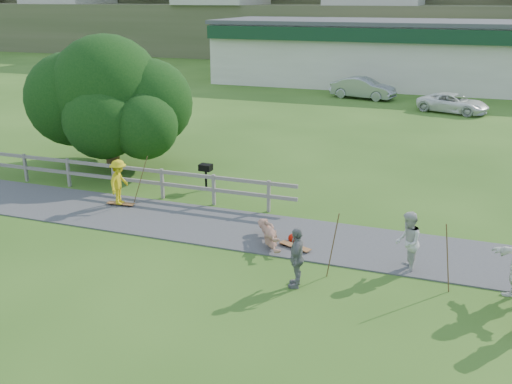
% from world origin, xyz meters
% --- Properties ---
extents(ground, '(260.00, 260.00, 0.00)m').
position_xyz_m(ground, '(0.00, 0.00, 0.00)').
color(ground, '#2C5317').
rests_on(ground, ground).
extents(path, '(34.00, 3.00, 0.04)m').
position_xyz_m(path, '(0.00, 1.50, 0.02)').
color(path, '#3E3E41').
rests_on(path, ground).
extents(fence, '(15.05, 0.10, 1.10)m').
position_xyz_m(fence, '(-4.62, 3.30, 0.72)').
color(fence, '#635E57').
rests_on(fence, ground).
extents(strip_mall, '(32.50, 10.75, 5.10)m').
position_xyz_m(strip_mall, '(4.00, 34.94, 2.58)').
color(strip_mall, beige).
rests_on(strip_mall, ground).
extents(skater_rider, '(0.67, 1.06, 1.56)m').
position_xyz_m(skater_rider, '(-2.98, 2.08, 0.78)').
color(skater_rider, gold).
rests_on(skater_rider, ground).
extents(skater_fallen, '(1.82, 1.30, 0.67)m').
position_xyz_m(skater_fallen, '(2.88, 0.78, 0.34)').
color(skater_fallen, '#AB745E').
rests_on(skater_fallen, ground).
extents(spectator_a, '(0.68, 0.84, 1.64)m').
position_xyz_m(spectator_a, '(6.78, 0.35, 0.82)').
color(spectator_a, beige).
rests_on(spectator_a, ground).
extents(spectator_b, '(0.50, 0.96, 1.56)m').
position_xyz_m(spectator_b, '(4.30, -1.41, 0.78)').
color(spectator_b, slate).
rests_on(spectator_b, ground).
extents(car_silver, '(4.74, 2.51, 1.49)m').
position_xyz_m(car_silver, '(1.12, 27.00, 0.74)').
color(car_silver, '#979A9E').
rests_on(car_silver, ground).
extents(car_white, '(4.68, 3.23, 1.19)m').
position_xyz_m(car_white, '(7.30, 23.68, 0.59)').
color(car_white, white).
rests_on(car_white, ground).
extents(tree, '(7.40, 7.40, 4.37)m').
position_xyz_m(tree, '(-5.99, 6.26, 2.19)').
color(tree, black).
rests_on(tree, ground).
extents(bbq, '(0.47, 0.36, 0.99)m').
position_xyz_m(bbq, '(-0.94, 4.72, 0.49)').
color(bbq, black).
rests_on(bbq, ground).
extents(longboard_rider, '(1.00, 0.33, 0.11)m').
position_xyz_m(longboard_rider, '(-2.98, 2.08, 0.05)').
color(longboard_rider, brown).
rests_on(longboard_rider, ground).
extents(longboard_fallen, '(1.02, 0.59, 0.11)m').
position_xyz_m(longboard_fallen, '(3.68, 0.68, 0.06)').
color(longboard_fallen, brown).
rests_on(longboard_fallen, ground).
extents(helmet, '(0.28, 0.28, 0.28)m').
position_xyz_m(helmet, '(3.48, 1.13, 0.14)').
color(helmet, '#AE1304').
rests_on(helmet, ground).
extents(pole_rider, '(0.03, 0.03, 1.89)m').
position_xyz_m(pole_rider, '(-2.38, 2.48, 0.95)').
color(pole_rider, brown).
rests_on(pole_rider, ground).
extents(pole_spec_left, '(0.03, 0.03, 1.80)m').
position_xyz_m(pole_spec_left, '(5.03, -0.65, 0.90)').
color(pole_spec_left, brown).
rests_on(pole_spec_left, ground).
extents(pole_spec_right, '(0.03, 0.03, 1.78)m').
position_xyz_m(pole_spec_right, '(7.79, -0.44, 0.89)').
color(pole_spec_right, brown).
rests_on(pole_spec_right, ground).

